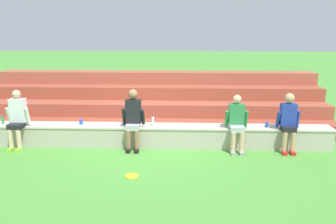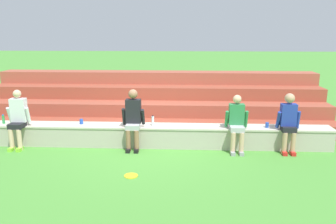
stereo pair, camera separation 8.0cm
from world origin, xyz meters
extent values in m
plane|color=#4C9338|center=(0.00, 0.00, 0.00)|extent=(80.00, 80.00, 0.00)
cube|color=#B7AF9E|center=(0.00, 0.26, 0.26)|extent=(8.96, 0.51, 0.52)
cube|color=beige|center=(0.00, 0.26, 0.51)|extent=(9.00, 0.55, 0.04)
cube|color=#9C4531|center=(0.00, 1.20, 0.19)|extent=(10.22, 0.69, 0.38)
cube|color=#A24B37|center=(0.00, 1.89, 0.38)|extent=(10.22, 0.69, 0.75)
cube|color=#9D4632|center=(0.00, 2.58, 0.56)|extent=(10.22, 0.69, 1.13)
cube|color=#A8513C|center=(0.00, 3.27, 0.75)|extent=(10.22, 0.69, 1.50)
cylinder|color=beige|center=(-3.22, -0.24, 0.26)|extent=(0.11, 0.11, 0.52)
cylinder|color=beige|center=(-3.02, -0.24, 0.26)|extent=(0.11, 0.11, 0.52)
cube|color=#8CD833|center=(-3.22, -0.28, 0.04)|extent=(0.10, 0.22, 0.08)
cube|color=#8CD833|center=(-3.02, -0.28, 0.04)|extent=(0.10, 0.22, 0.08)
cube|color=black|center=(-3.12, -0.09, 0.58)|extent=(0.33, 0.35, 0.12)
cube|color=white|center=(-3.12, 0.07, 0.92)|extent=(0.36, 0.20, 0.58)
sphere|color=beige|center=(-3.12, 0.07, 1.33)|extent=(0.19, 0.19, 0.19)
cylinder|color=white|center=(-3.35, 0.05, 0.79)|extent=(0.08, 0.20, 0.42)
cylinder|color=white|center=(-2.89, 0.05, 0.79)|extent=(0.08, 0.17, 0.43)
cylinder|color=#996B4C|center=(-0.40, -0.18, 0.26)|extent=(0.11, 0.11, 0.52)
cylinder|color=#996B4C|center=(-0.20, -0.18, 0.26)|extent=(0.11, 0.11, 0.52)
cube|color=black|center=(-0.40, -0.22, 0.04)|extent=(0.10, 0.22, 0.08)
cube|color=black|center=(-0.20, -0.22, 0.04)|extent=(0.10, 0.22, 0.08)
cube|color=#B2B2B7|center=(-0.30, -0.06, 0.58)|extent=(0.33, 0.29, 0.12)
cube|color=black|center=(-0.30, 0.08, 0.92)|extent=(0.36, 0.20, 0.58)
sphere|color=#996B4C|center=(-0.30, 0.08, 1.35)|extent=(0.22, 0.22, 0.22)
cylinder|color=black|center=(-0.53, 0.06, 0.79)|extent=(0.08, 0.18, 0.43)
cylinder|color=black|center=(-0.07, 0.06, 0.79)|extent=(0.08, 0.24, 0.42)
cylinder|color=#DBAD89|center=(2.06, -0.23, 0.26)|extent=(0.11, 0.11, 0.52)
cylinder|color=#DBAD89|center=(2.25, -0.23, 0.26)|extent=(0.11, 0.11, 0.52)
cube|color=#99999E|center=(2.06, -0.27, 0.04)|extent=(0.10, 0.22, 0.08)
cube|color=#99999E|center=(2.25, -0.27, 0.04)|extent=(0.10, 0.22, 0.08)
cube|color=#B2B2B7|center=(2.15, -0.09, 0.58)|extent=(0.32, 0.34, 0.12)
cube|color=#2D7F47|center=(2.15, 0.09, 0.88)|extent=(0.36, 0.20, 0.49)
sphere|color=#DBAD89|center=(2.15, 0.09, 1.25)|extent=(0.20, 0.20, 0.20)
cylinder|color=#2D7F47|center=(1.93, 0.07, 0.77)|extent=(0.08, 0.21, 0.42)
cylinder|color=#2D7F47|center=(2.38, 0.07, 0.77)|extent=(0.08, 0.19, 0.43)
cylinder|color=tan|center=(3.25, -0.18, 0.26)|extent=(0.11, 0.11, 0.52)
cylinder|color=tan|center=(3.45, -0.18, 0.26)|extent=(0.11, 0.11, 0.52)
cube|color=red|center=(3.25, -0.22, 0.04)|extent=(0.10, 0.22, 0.08)
cube|color=red|center=(3.45, -0.22, 0.04)|extent=(0.10, 0.22, 0.08)
cube|color=black|center=(3.35, -0.06, 0.58)|extent=(0.32, 0.29, 0.12)
cube|color=#23389E|center=(3.35, 0.04, 0.89)|extent=(0.35, 0.20, 0.52)
sphere|color=tan|center=(3.35, 0.04, 1.29)|extent=(0.23, 0.23, 0.23)
cylinder|color=#23389E|center=(3.12, 0.02, 0.78)|extent=(0.08, 0.21, 0.42)
cylinder|color=#23389E|center=(3.57, 0.02, 0.78)|extent=(0.08, 0.14, 0.43)
cylinder|color=silver|center=(0.15, 0.24, 0.65)|extent=(0.06, 0.06, 0.24)
cylinder|color=black|center=(0.15, 0.24, 0.78)|extent=(0.04, 0.04, 0.02)
cylinder|color=green|center=(-3.62, 0.23, 0.64)|extent=(0.06, 0.06, 0.21)
cylinder|color=blue|center=(-3.62, 0.23, 0.75)|extent=(0.04, 0.04, 0.02)
cylinder|color=blue|center=(2.92, 0.21, 0.59)|extent=(0.08, 0.08, 0.13)
cylinder|color=blue|center=(-1.65, 0.29, 0.59)|extent=(0.09, 0.09, 0.13)
cylinder|color=yellow|center=(-0.12, -1.58, 0.01)|extent=(0.28, 0.28, 0.02)
camera|label=1|loc=(0.85, -7.70, 2.81)|focal=35.90mm
camera|label=2|loc=(0.93, -7.69, 2.81)|focal=35.90mm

